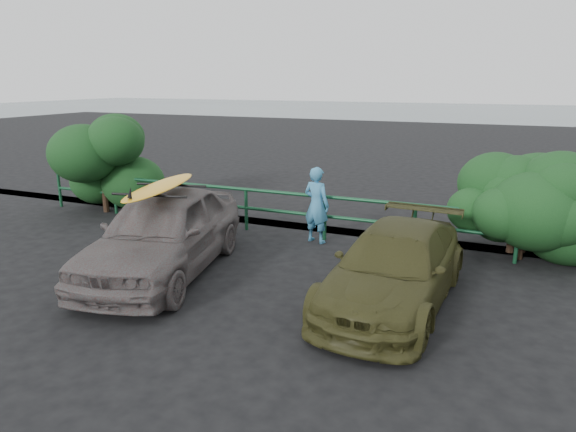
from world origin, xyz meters
name	(u,v)px	position (x,y,z in m)	size (l,w,h in m)	color
ground	(151,324)	(0.00, 0.00, 0.00)	(80.00, 80.00, 0.00)	black
ocean	(469,110)	(0.00, 60.00, 0.00)	(200.00, 200.00, 0.00)	slate
guardrail	(284,213)	(0.00, 5.00, 0.52)	(14.00, 0.08, 1.04)	#134226
shrub_left	(129,168)	(-4.80, 5.40, 1.21)	(3.20, 2.40, 2.42)	#17411A
shrub_right	(520,211)	(5.00, 5.50, 0.96)	(3.20, 2.40, 1.92)	#17411A
sedan	(163,232)	(-1.09, 1.87, 0.78)	(1.85, 4.61, 1.57)	#5F5554
olive_vehicle	(395,267)	(3.17, 2.18, 0.62)	(1.73, 4.25, 1.23)	#3B3A1A
man	(317,205)	(0.88, 4.77, 0.85)	(0.62, 0.41, 1.70)	teal
roof_rack	(161,190)	(-1.09, 1.87, 1.59)	(1.40, 0.98, 0.05)	black
surfboard	(160,187)	(-1.09, 1.87, 1.66)	(0.56, 2.69, 0.08)	#FFB01A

